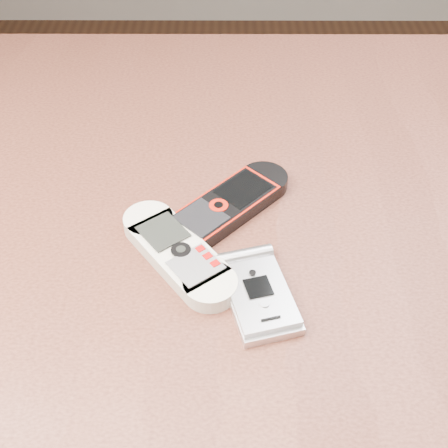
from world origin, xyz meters
TOP-DOWN VIEW (x-y plane):
  - table at (0.00, 0.00)m, footprint 1.20×0.80m
  - nokia_white at (-0.04, -0.04)m, footprint 0.13×0.15m
  - nokia_black_red at (0.01, 0.03)m, footprint 0.15×0.15m
  - motorola_razr at (0.03, -0.08)m, footprint 0.08×0.11m

SIDE VIEW (x-z plane):
  - table at x=0.00m, z-range 0.27..1.02m
  - motorola_razr at x=0.03m, z-range 0.75..0.77m
  - nokia_black_red at x=0.01m, z-range 0.75..0.77m
  - nokia_white at x=-0.04m, z-range 0.75..0.77m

